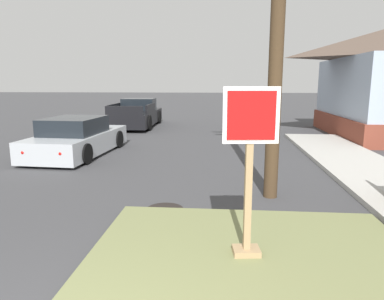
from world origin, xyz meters
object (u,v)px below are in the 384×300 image
Objects in this scene: stop_sign at (249,177)px; manhole_cover at (165,209)px; parked_sedan_silver at (77,138)px; pickup_truck_black at (137,115)px.

stop_sign is 2.56m from manhole_cover.
manhole_cover is 0.16× the size of parked_sedan_silver.
parked_sedan_silver is at bearing 127.39° from manhole_cover.
manhole_cover is at bearing -52.61° from parked_sedan_silver.
pickup_truck_black is at bearing 109.26° from stop_sign.
pickup_truck_black reaches higher than manhole_cover.
manhole_cover is 12.98m from pickup_truck_black.
stop_sign reaches higher than pickup_truck_black.
stop_sign is 8.42m from parked_sedan_silver.
parked_sedan_silver is 7.60m from pickup_truck_black.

